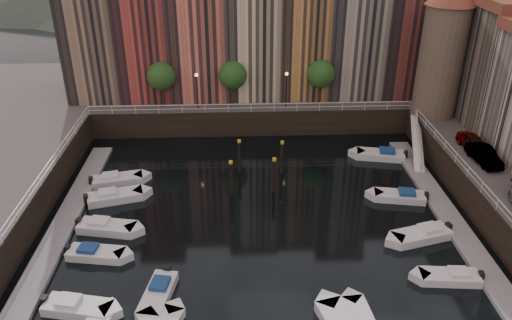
{
  "coord_description": "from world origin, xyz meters",
  "views": [
    {
      "loc": [
        -1.72,
        -36.17,
        23.95
      ],
      "look_at": [
        0.02,
        4.0,
        3.12
      ],
      "focal_mm": 35.0,
      "sensor_mm": 36.0,
      "label": 1
    }
  ],
  "objects_px": {
    "gangway": "(417,141)",
    "mooring_pilings": "(257,167)",
    "boat_left_0": "(77,307)",
    "boat_left_2": "(106,227)",
    "corner_tower": "(442,50)",
    "car_a": "(473,143)",
    "car_b": "(484,156)",
    "boat_left_1": "(95,253)"
  },
  "relations": [
    {
      "from": "corner_tower",
      "to": "mooring_pilings",
      "type": "bearing_deg",
      "value": -155.34
    },
    {
      "from": "gangway",
      "to": "boat_left_1",
      "type": "height_order",
      "value": "gangway"
    },
    {
      "from": "gangway",
      "to": "boat_left_0",
      "type": "relative_size",
      "value": 1.7
    },
    {
      "from": "corner_tower",
      "to": "car_b",
      "type": "xyz_separation_m",
      "value": [
        0.42,
        -11.81,
        -6.48
      ]
    },
    {
      "from": "boat_left_1",
      "to": "car_b",
      "type": "distance_m",
      "value": 34.18
    },
    {
      "from": "boat_left_2",
      "to": "car_b",
      "type": "relative_size",
      "value": 1.17
    },
    {
      "from": "mooring_pilings",
      "to": "car_a",
      "type": "xyz_separation_m",
      "value": [
        20.48,
        0.05,
        2.05
      ]
    },
    {
      "from": "corner_tower",
      "to": "gangway",
      "type": "bearing_deg",
      "value": -122.8
    },
    {
      "from": "corner_tower",
      "to": "gangway",
      "type": "xyz_separation_m",
      "value": [
        -2.9,
        -4.5,
        -8.28
      ]
    },
    {
      "from": "boat_left_0",
      "to": "car_b",
      "type": "bearing_deg",
      "value": 34.68
    },
    {
      "from": "boat_left_0",
      "to": "car_b",
      "type": "relative_size",
      "value": 1.12
    },
    {
      "from": "boat_left_1",
      "to": "boat_left_0",
      "type": "bearing_deg",
      "value": -78.98
    },
    {
      "from": "gangway",
      "to": "boat_left_0",
      "type": "bearing_deg",
      "value": -144.4
    },
    {
      "from": "gangway",
      "to": "car_a",
      "type": "distance_m",
      "value": 6.03
    },
    {
      "from": "corner_tower",
      "to": "car_b",
      "type": "relative_size",
      "value": 3.17
    },
    {
      "from": "car_a",
      "to": "car_b",
      "type": "bearing_deg",
      "value": -101.28
    },
    {
      "from": "gangway",
      "to": "boat_left_0",
      "type": "distance_m",
      "value": 36.33
    },
    {
      "from": "corner_tower",
      "to": "boat_left_1",
      "type": "distance_m",
      "value": 39.48
    },
    {
      "from": "gangway",
      "to": "car_b",
      "type": "distance_m",
      "value": 8.23
    },
    {
      "from": "corner_tower",
      "to": "mooring_pilings",
      "type": "distance_m",
      "value": 23.45
    },
    {
      "from": "mooring_pilings",
      "to": "boat_left_0",
      "type": "relative_size",
      "value": 1.09
    },
    {
      "from": "boat_left_2",
      "to": "car_a",
      "type": "distance_m",
      "value": 34.16
    },
    {
      "from": "corner_tower",
      "to": "car_a",
      "type": "relative_size",
      "value": 3.38
    },
    {
      "from": "mooring_pilings",
      "to": "boat_left_0",
      "type": "distance_m",
      "value": 20.8
    },
    {
      "from": "boat_left_2",
      "to": "gangway",
      "type": "bearing_deg",
      "value": 33.49
    },
    {
      "from": "corner_tower",
      "to": "mooring_pilings",
      "type": "height_order",
      "value": "corner_tower"
    },
    {
      "from": "corner_tower",
      "to": "car_a",
      "type": "xyz_separation_m",
      "value": [
        0.63,
        -9.06,
        -6.5
      ]
    },
    {
      "from": "boat_left_2",
      "to": "boat_left_0",
      "type": "bearing_deg",
      "value": -77.97
    },
    {
      "from": "gangway",
      "to": "boat_left_0",
      "type": "xyz_separation_m",
      "value": [
        -29.52,
        -21.13,
        -1.55
      ]
    },
    {
      "from": "gangway",
      "to": "car_a",
      "type": "relative_size",
      "value": 2.04
    },
    {
      "from": "boat_left_1",
      "to": "corner_tower",
      "type": "bearing_deg",
      "value": 40.61
    },
    {
      "from": "mooring_pilings",
      "to": "car_a",
      "type": "distance_m",
      "value": 20.58
    },
    {
      "from": "corner_tower",
      "to": "car_a",
      "type": "height_order",
      "value": "corner_tower"
    },
    {
      "from": "gangway",
      "to": "mooring_pilings",
      "type": "bearing_deg",
      "value": -164.79
    },
    {
      "from": "car_a",
      "to": "boat_left_1",
      "type": "bearing_deg",
      "value": -168.67
    },
    {
      "from": "corner_tower",
      "to": "car_b",
      "type": "bearing_deg",
      "value": -87.97
    },
    {
      "from": "corner_tower",
      "to": "boat_left_1",
      "type": "xyz_separation_m",
      "value": [
        -32.6,
        -19.97,
        -9.84
      ]
    },
    {
      "from": "boat_left_1",
      "to": "car_b",
      "type": "height_order",
      "value": "car_b"
    },
    {
      "from": "boat_left_2",
      "to": "car_b",
      "type": "distance_m",
      "value": 33.46
    },
    {
      "from": "gangway",
      "to": "boat_left_2",
      "type": "height_order",
      "value": "gangway"
    },
    {
      "from": "mooring_pilings",
      "to": "car_b",
      "type": "height_order",
      "value": "car_b"
    },
    {
      "from": "boat_left_1",
      "to": "car_b",
      "type": "xyz_separation_m",
      "value": [
        33.02,
        8.15,
        3.37
      ]
    }
  ]
}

